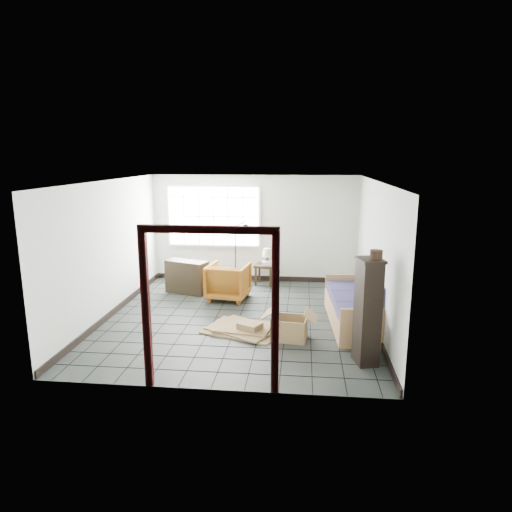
# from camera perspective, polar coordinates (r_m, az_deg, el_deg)

# --- Properties ---
(ground) EXTENTS (5.50, 5.50, 0.00)m
(ground) POSITION_cam_1_polar(r_m,az_deg,el_deg) (8.83, -2.10, -7.76)
(ground) COLOR black
(ground) RESTS_ON ground
(room_shell) EXTENTS (5.02, 5.52, 2.61)m
(room_shell) POSITION_cam_1_polar(r_m,az_deg,el_deg) (8.43, -2.17, 3.09)
(room_shell) COLOR beige
(room_shell) RESTS_ON ground
(window_panel) EXTENTS (2.32, 0.08, 1.52)m
(window_panel) POSITION_cam_1_polar(r_m,az_deg,el_deg) (11.21, -5.33, 4.97)
(window_panel) COLOR silver
(window_panel) RESTS_ON ground
(doorway_trim) EXTENTS (1.80, 0.08, 2.20)m
(doorway_trim) POSITION_cam_1_polar(r_m,az_deg,el_deg) (5.87, -5.88, -4.13)
(doorway_trim) COLOR #330B0C
(doorway_trim) RESTS_ON ground
(futon_sofa) EXTENTS (0.98, 2.28, 0.99)m
(futon_sofa) POSITION_cam_1_polar(r_m,az_deg,el_deg) (8.59, 12.68, -6.13)
(futon_sofa) COLOR brown
(futon_sofa) RESTS_ON ground
(armchair) EXTENTS (0.93, 0.89, 0.86)m
(armchair) POSITION_cam_1_polar(r_m,az_deg,el_deg) (9.87, -3.48, -2.96)
(armchair) COLOR brown
(armchair) RESTS_ON ground
(side_table) EXTENTS (0.51, 0.51, 0.50)m
(side_table) POSITION_cam_1_polar(r_m,az_deg,el_deg) (10.96, 1.11, -1.50)
(side_table) COLOR black
(side_table) RESTS_ON ground
(table_lamp) EXTENTS (0.33, 0.33, 0.39)m
(table_lamp) POSITION_cam_1_polar(r_m,az_deg,el_deg) (10.90, 1.43, 0.35)
(table_lamp) COLOR black
(table_lamp) RESTS_ON side_table
(projector) EXTENTS (0.28, 0.23, 0.09)m
(projector) POSITION_cam_1_polar(r_m,az_deg,el_deg) (10.88, 1.46, -0.88)
(projector) COLOR silver
(projector) RESTS_ON side_table
(floor_lamp) EXTENTS (0.49, 0.32, 1.59)m
(floor_lamp) POSITION_cam_1_polar(r_m,az_deg,el_deg) (10.57, -1.95, 0.42)
(floor_lamp) COLOR black
(floor_lamp) RESTS_ON ground
(console_shelf) EXTENTS (1.02, 0.67, 0.74)m
(console_shelf) POSITION_cam_1_polar(r_m,az_deg,el_deg) (10.42, -8.63, -2.59)
(console_shelf) COLOR black
(console_shelf) RESTS_ON ground
(tall_shelf) EXTENTS (0.43, 0.50, 1.61)m
(tall_shelf) POSITION_cam_1_polar(r_m,az_deg,el_deg) (6.94, 13.79, -6.68)
(tall_shelf) COLOR black
(tall_shelf) RESTS_ON ground
(pot) EXTENTS (0.23, 0.23, 0.13)m
(pot) POSITION_cam_1_polar(r_m,az_deg,el_deg) (6.68, 14.79, 0.16)
(pot) COLOR black
(pot) RESTS_ON tall_shelf
(open_box) EXTENTS (0.97, 0.55, 0.52)m
(open_box) POSITION_cam_1_polar(r_m,az_deg,el_deg) (7.84, 4.19, -8.99)
(open_box) COLOR brown
(open_box) RESTS_ON ground
(cardboard_pile) EXTENTS (1.52, 1.29, 0.19)m
(cardboard_pile) POSITION_cam_1_polar(r_m,az_deg,el_deg) (8.20, -1.47, -9.00)
(cardboard_pile) COLOR brown
(cardboard_pile) RESTS_ON ground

